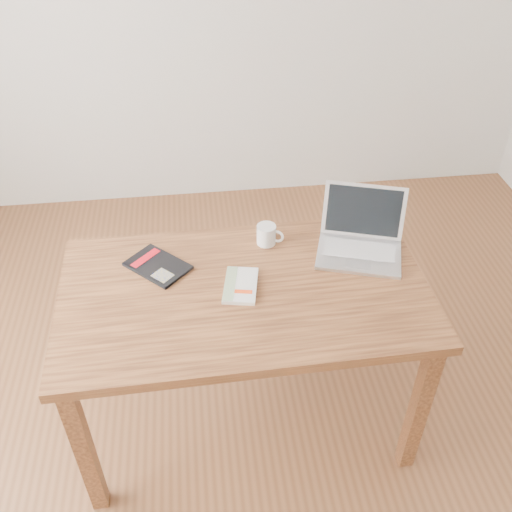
{
  "coord_description": "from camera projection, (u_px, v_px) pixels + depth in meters",
  "views": [
    {
      "loc": [
        -0.19,
        -1.36,
        2.15
      ],
      "look_at": [
        0.0,
        0.23,
        0.85
      ],
      "focal_mm": 40.0,
      "sensor_mm": 36.0,
      "label": 1
    }
  ],
  "objects": [
    {
      "name": "room",
      "position": [
        239.0,
        167.0,
        1.56
      ],
      "size": [
        4.04,
        4.04,
        2.7
      ],
      "color": "brown",
      "rests_on": "ground"
    },
    {
      "name": "desk",
      "position": [
        245.0,
        306.0,
        2.13
      ],
      "size": [
        1.36,
        0.8,
        0.75
      ],
      "rotation": [
        0.0,
        0.0,
        0.02
      ],
      "color": "brown",
      "rests_on": "ground"
    },
    {
      "name": "coffee_mug",
      "position": [
        267.0,
        234.0,
        2.26
      ],
      "size": [
        0.11,
        0.08,
        0.08
      ],
      "rotation": [
        0.0,
        0.0,
        -0.41
      ],
      "color": "white",
      "rests_on": "desk"
    },
    {
      "name": "laptop",
      "position": [
        361.0,
        239.0,
        2.23
      ],
      "size": [
        0.4,
        0.39,
        0.22
      ],
      "rotation": [
        0.0,
        0.0,
        -0.31
      ],
      "color": "silver",
      "rests_on": "desk"
    },
    {
      "name": "white_guidebook",
      "position": [
        240.0,
        285.0,
        2.08
      ],
      "size": [
        0.15,
        0.21,
        0.02
      ],
      "rotation": [
        0.0,
        0.0,
        -0.19
      ],
      "color": "silver",
      "rests_on": "desk"
    },
    {
      "name": "black_guidebook",
      "position": [
        158.0,
        266.0,
        2.17
      ],
      "size": [
        0.27,
        0.27,
        0.01
      ],
      "rotation": [
        0.0,
        0.0,
        0.8
      ],
      "color": "black",
      "rests_on": "desk"
    }
  ]
}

